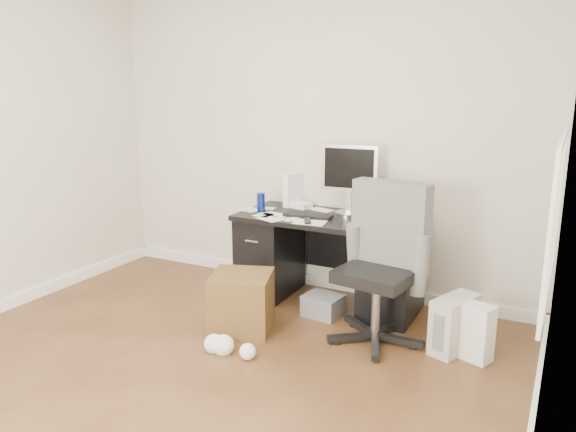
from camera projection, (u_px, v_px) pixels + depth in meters
name	position (u px, v px, depth m)	size (l,w,h in m)	color
ground	(177.00, 385.00, 3.46)	(4.00, 4.00, 0.00)	#462816
room_shell	(171.00, 113.00, 3.09)	(4.02, 4.02, 2.71)	silver
desk	(328.00, 258.00, 4.67)	(1.50, 0.70, 0.75)	black
loose_papers	(304.00, 215.00, 4.63)	(1.10, 0.60, 0.00)	white
lcd_monitor	(349.00, 180.00, 4.59)	(0.47, 0.27, 0.59)	#B1B2B6
keyboard	(308.00, 215.00, 4.58)	(0.40, 0.13, 0.02)	black
computer_mouse	(367.00, 220.00, 4.36)	(0.05, 0.05, 0.05)	#B1B2B6
travel_mug	(261.00, 202.00, 4.76)	(0.07, 0.07, 0.16)	navy
white_binder	(295.00, 189.00, 4.97)	(0.12, 0.26, 0.30)	white
magazine_file	(393.00, 201.00, 4.46)	(0.13, 0.26, 0.30)	olive
pen_cup	(372.00, 202.00, 4.58)	(0.10, 0.10, 0.23)	#523017
yellow_book	(387.00, 224.00, 4.27)	(0.17, 0.22, 0.04)	yellow
paper_remote	(310.00, 221.00, 4.39)	(0.25, 0.20, 0.02)	white
office_chair	(378.00, 266.00, 3.92)	(0.65, 0.65, 1.14)	#595C59
pc_tower	(454.00, 324.00, 3.87)	(0.17, 0.39, 0.39)	#B7B0A5
shopping_bag	(471.00, 331.00, 3.77)	(0.29, 0.20, 0.39)	white
wicker_basket	(241.00, 302.00, 4.20)	(0.44, 0.44, 0.44)	#483015
desk_printer	(323.00, 305.00, 4.48)	(0.29, 0.24, 0.17)	slate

